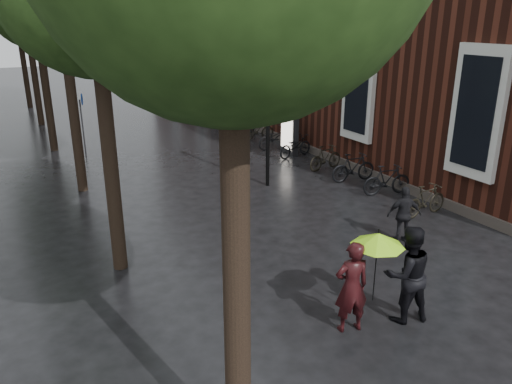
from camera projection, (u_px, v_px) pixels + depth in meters
brick_building at (330, 5)px, 26.32m from camera, size 10.20×33.20×12.00m
person_burgundy at (352, 287)px, 8.94m from camera, size 0.72×0.55×1.77m
person_black at (407, 274)px, 9.24m from camera, size 1.08×0.93×1.91m
lime_umbrella at (378, 240)px, 8.85m from camera, size 0.97×0.97×1.44m
pedestrian_walking at (404, 215)px, 12.60m from camera, size 0.93×0.69×1.47m
parked_bicycles at (284, 140)px, 21.18m from camera, size 2.04×16.60×1.01m
ad_lightbox at (289, 132)px, 20.78m from camera, size 0.27×1.18×1.77m
lamp_post at (268, 107)px, 16.16m from camera, size 0.23×0.23×4.40m
cycle_sign at (82, 115)px, 20.07m from camera, size 0.14×0.47×2.56m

